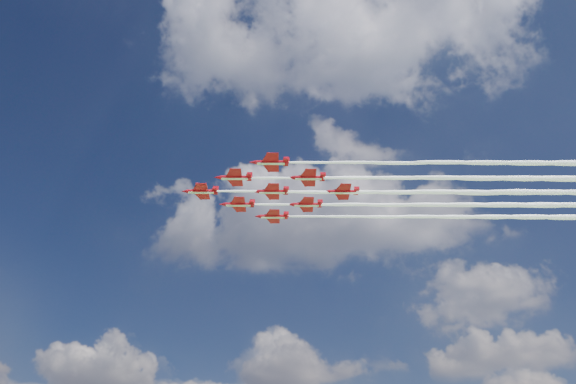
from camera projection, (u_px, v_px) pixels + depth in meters
name	position (u px, v px, depth m)	size (l,w,h in m)	color
jet_lead	(386.00, 192.00, 148.97)	(102.61, 26.35, 2.43)	#B80A17
jet_row2_port	(427.00, 178.00, 143.05)	(102.61, 26.35, 2.43)	#B80A17
jet_row2_starb	(416.00, 205.00, 154.97)	(102.61, 26.35, 2.43)	#B80A17
jet_row3_port	(472.00, 163.00, 137.14)	(102.61, 26.35, 2.43)	#B80A17
jet_row3_centre	(457.00, 192.00, 149.05)	(102.61, 26.35, 2.43)	#B80A17
jet_row3_starb	(444.00, 217.00, 160.97)	(102.61, 26.35, 2.43)	#B80A17
jet_row4_port	(501.00, 178.00, 143.14)	(102.61, 26.35, 2.43)	#B80A17
jet_row4_starb	(484.00, 205.00, 155.05)	(102.61, 26.35, 2.43)	#B80A17
jet_tail	(527.00, 192.00, 149.14)	(102.61, 26.35, 2.43)	#B80A17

